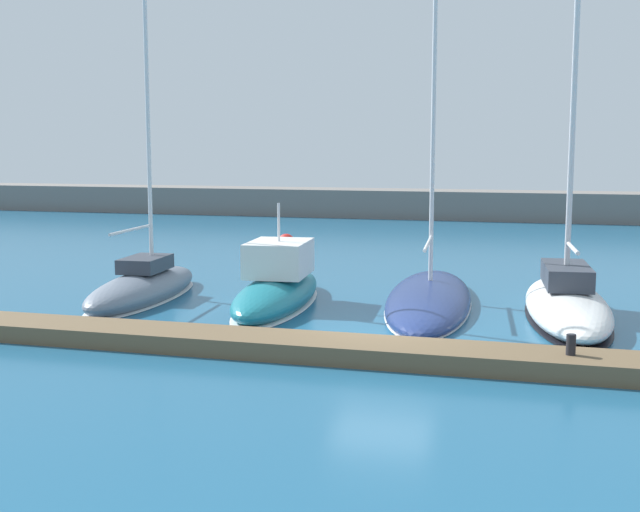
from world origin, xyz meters
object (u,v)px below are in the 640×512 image
motorboat_teal_second (278,287)px  sailboat_navy_third (429,297)px  sailboat_slate_nearest (143,287)px  mooring_buoy_red (286,243)px  dock_bollard (571,345)px  sailboat_white_fourth (567,301)px

motorboat_teal_second → sailboat_navy_third: (4.38, 1.33, -0.32)m
sailboat_slate_nearest → mooring_buoy_red: (-0.26, 15.51, -0.38)m
sailboat_slate_nearest → sailboat_navy_third: sailboat_navy_third is taller
motorboat_teal_second → dock_bollard: (8.26, -5.55, 0.11)m
dock_bollard → sailboat_navy_third: bearing=119.5°
sailboat_navy_third → mooring_buoy_red: bearing=28.0°
sailboat_navy_third → dock_bollard: sailboat_navy_third is taller
sailboat_slate_nearest → dock_bollard: size_ratio=26.33×
sailboat_slate_nearest → sailboat_navy_third: (8.75, 1.48, -0.16)m
mooring_buoy_red → dock_bollard: bearing=-58.3°
sailboat_white_fourth → mooring_buoy_red: (-12.97, 14.88, -0.45)m
sailboat_navy_third → mooring_buoy_red: 16.68m
motorboat_teal_second → dock_bollard: size_ratio=16.83×
sailboat_slate_nearest → mooring_buoy_red: 15.51m
sailboat_navy_third → sailboat_white_fourth: (3.96, -0.84, 0.23)m
mooring_buoy_red → dock_bollard: size_ratio=1.98×
mooring_buoy_red → sailboat_white_fourth: bearing=-48.9°
motorboat_teal_second → sailboat_white_fourth: 8.35m
sailboat_navy_third → sailboat_white_fourth: bearing=-106.8°
motorboat_teal_second → sailboat_white_fourth: size_ratio=0.55×
sailboat_navy_third → sailboat_slate_nearest: bearing=94.8°
sailboat_slate_nearest → sailboat_white_fourth: 12.73m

